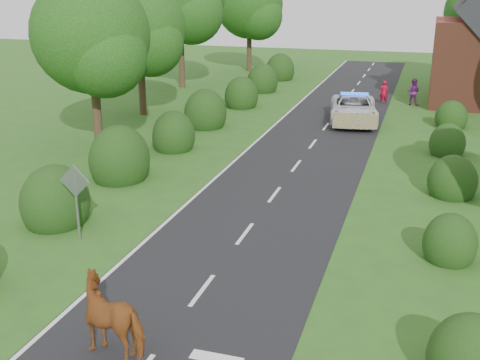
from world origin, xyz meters
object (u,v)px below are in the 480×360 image
(police_van, at_px, (354,109))
(pedestrian_red, at_px, (384,92))
(pedestrian_purple, at_px, (413,92))
(road_sign, at_px, (76,192))
(cow, at_px, (116,320))

(police_van, xyz_separation_m, pedestrian_red, (1.26, 6.12, -0.01))
(police_van, height_order, pedestrian_purple, pedestrian_purple)
(police_van, xyz_separation_m, pedestrian_purple, (3.16, 6.29, 0.09))
(pedestrian_red, height_order, pedestrian_purple, pedestrian_purple)
(road_sign, height_order, pedestrian_red, road_sign)
(cow, relative_size, pedestrian_red, 1.33)
(road_sign, height_order, pedestrian_purple, road_sign)
(cow, relative_size, police_van, 0.34)
(road_sign, xyz_separation_m, cow, (4.13, -5.10, -0.90))
(police_van, bearing_deg, cow, -103.71)
(pedestrian_purple, bearing_deg, road_sign, 82.07)
(road_sign, relative_size, police_van, 0.41)
(cow, bearing_deg, police_van, -178.00)
(cow, bearing_deg, road_sign, -133.93)
(pedestrian_red, bearing_deg, cow, 77.51)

